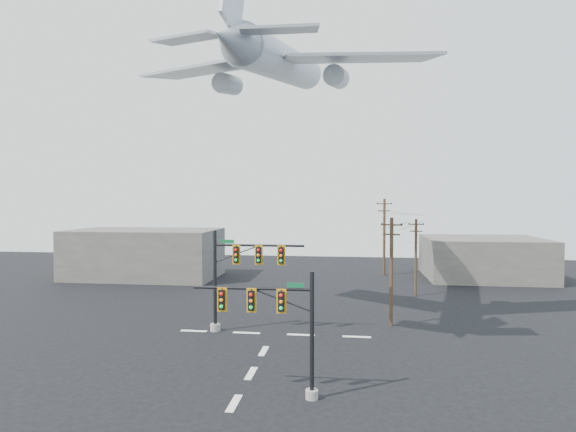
# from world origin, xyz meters

# --- Properties ---
(ground) EXTENTS (120.00, 120.00, 0.00)m
(ground) POSITION_xyz_m (0.00, 0.00, 0.00)
(ground) COLOR black
(ground) RESTS_ON ground
(lane_markings) EXTENTS (14.00, 21.20, 0.01)m
(lane_markings) POSITION_xyz_m (0.00, 5.33, 0.01)
(lane_markings) COLOR white
(lane_markings) RESTS_ON ground
(signal_mast_near) EXTENTS (6.26, 0.69, 6.27)m
(signal_mast_near) POSITION_xyz_m (2.15, 0.95, 3.55)
(signal_mast_near) COLOR gray
(signal_mast_near) RESTS_ON ground
(signal_mast_far) EXTENTS (7.02, 0.82, 7.48)m
(signal_mast_far) POSITION_xyz_m (-2.75, 12.16, 4.22)
(signal_mast_far) COLOR gray
(signal_mast_far) RESTS_ON ground
(utility_pole_a) EXTENTS (1.64, 0.58, 8.39)m
(utility_pole_a) POSITION_xyz_m (8.67, 15.34, 4.39)
(utility_pole_a) COLOR #4B2F20
(utility_pole_a) RESTS_ON ground
(utility_pole_b) EXTENTS (1.57, 0.36, 7.79)m
(utility_pole_b) POSITION_xyz_m (12.12, 27.49, 4.07)
(utility_pole_b) COLOR #4B2F20
(utility_pole_b) RESTS_ON ground
(utility_pole_c) EXTENTS (2.02, 0.34, 9.87)m
(utility_pole_c) POSITION_xyz_m (9.90, 40.67, 5.16)
(utility_pole_c) COLOR #4B2F20
(utility_pole_c) RESTS_ON ground
(power_lines) EXTENTS (4.93, 25.33, 0.71)m
(power_lines) POSITION_xyz_m (10.71, 27.93, 7.85)
(power_lines) COLOR black
(airliner) EXTENTS (24.13, 25.59, 6.73)m
(airliner) POSITION_xyz_m (0.16, 14.92, 20.27)
(airliner) COLOR #AFB4BC
(building_left) EXTENTS (18.00, 10.00, 6.00)m
(building_left) POSITION_xyz_m (-20.00, 35.00, 3.00)
(building_left) COLOR #68655C
(building_left) RESTS_ON ground
(building_right) EXTENTS (14.00, 12.00, 5.00)m
(building_right) POSITION_xyz_m (22.00, 40.00, 2.50)
(building_right) COLOR #68655C
(building_right) RESTS_ON ground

